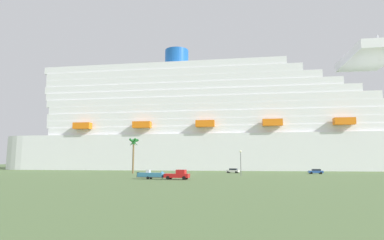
{
  "coord_description": "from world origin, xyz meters",
  "views": [
    {
      "loc": [
        26.9,
        -91.47,
        4.17
      ],
      "look_at": [
        -4.56,
        22.92,
        19.65
      ],
      "focal_mm": 29.3,
      "sensor_mm": 36.0,
      "label": 1
    }
  ],
  "objects": [
    {
      "name": "parked_car_white_van",
      "position": [
        11.62,
        17.04,
        0.83
      ],
      "size": [
        4.64,
        2.59,
        1.58
      ],
      "color": "white",
      "rests_on": "ground_plane"
    },
    {
      "name": "street_lamp",
      "position": [
        16.88,
        -4.72,
        4.65
      ],
      "size": [
        0.56,
        0.56,
        7.01
      ],
      "color": "slate",
      "rests_on": "ground_plane"
    },
    {
      "name": "parked_car_blue_suv",
      "position": [
        38.22,
        16.73,
        0.83
      ],
      "size": [
        4.62,
        2.42,
        1.58
      ],
      "color": "#264C99",
      "rests_on": "ground_plane"
    },
    {
      "name": "small_boat_on_trailer",
      "position": [
        -0.92,
        -23.72,
        0.96
      ],
      "size": [
        8.25,
        2.1,
        2.15
      ],
      "color": "#595960",
      "rests_on": "ground_plane"
    },
    {
      "name": "palm_tree",
      "position": [
        -19.95,
        4.78,
        9.26
      ],
      "size": [
        3.56,
        3.68,
        11.75
      ],
      "color": "brown",
      "rests_on": "ground_plane"
    },
    {
      "name": "pickup_truck",
      "position": [
        4.96,
        -23.62,
        1.04
      ],
      "size": [
        5.63,
        2.36,
        2.2
      ],
      "color": "red",
      "rests_on": "ground_plane"
    },
    {
      "name": "cruise_ship",
      "position": [
        5.16,
        56.27,
        19.68
      ],
      "size": [
        240.9,
        58.87,
        67.59
      ],
      "color": "white",
      "rests_on": "ground_plane"
    },
    {
      "name": "ground_plane",
      "position": [
        0.0,
        30.0,
        0.0
      ],
      "size": [
        600.0,
        600.0,
        0.0
      ],
      "primitive_type": "plane",
      "color": "#567042"
    }
  ]
}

